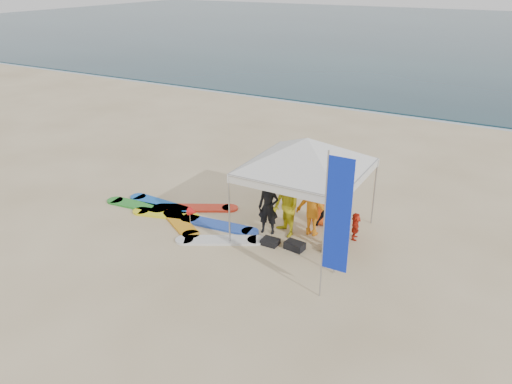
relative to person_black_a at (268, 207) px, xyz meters
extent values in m
plane|color=beige|center=(-0.81, -2.47, -0.85)|extent=(120.00, 120.00, 0.00)
cube|color=#0C2633|center=(-0.81, 57.53, -0.81)|extent=(160.00, 84.00, 0.08)
cube|color=silver|center=(-0.81, 15.73, -0.85)|extent=(160.00, 1.20, 0.01)
imported|color=black|center=(0.00, 0.00, 0.00)|extent=(0.71, 0.55, 1.71)
imported|color=yellow|center=(0.51, 0.15, 0.06)|extent=(1.13, 1.08, 1.84)
imported|color=orange|center=(1.23, 0.57, 0.05)|extent=(1.19, 0.72, 1.80)
imported|color=black|center=(2.08, 0.00, 0.04)|extent=(1.06, 1.04, 1.79)
imported|color=#FF5216|center=(1.22, 1.31, -0.08)|extent=(0.86, 0.67, 1.55)
imported|color=red|center=(2.46, 0.92, -0.43)|extent=(0.43, 0.83, 0.85)
cylinder|color=#A5A5A8|center=(-0.68, 2.14, 0.24)|extent=(0.05, 0.05, 2.18)
cylinder|color=#A5A5A8|center=(2.59, 2.14, 0.24)|extent=(0.05, 0.05, 2.18)
cylinder|color=#A5A5A8|center=(-0.68, -1.13, 0.24)|extent=(0.05, 0.05, 2.18)
cylinder|color=#A5A5A8|center=(2.59, -1.13, 0.24)|extent=(0.05, 0.05, 2.18)
cube|color=silver|center=(0.96, -1.13, 1.21)|extent=(3.37, 0.02, 0.24)
cube|color=silver|center=(0.96, 2.14, 1.21)|extent=(3.37, 0.02, 0.24)
cube|color=silver|center=(-0.68, 0.51, 1.21)|extent=(0.02, 3.37, 0.24)
cube|color=silver|center=(2.59, 0.51, 1.21)|extent=(0.02, 3.37, 0.24)
pyramid|color=silver|center=(0.96, 0.51, 2.20)|extent=(4.63, 4.63, 0.87)
cylinder|color=#A5A5A8|center=(2.66, -2.27, 1.06)|extent=(0.04, 0.04, 3.83)
cube|color=#0C28CB|center=(2.98, -2.27, 1.44)|extent=(0.60, 0.03, 2.85)
cylinder|color=#A5A5A8|center=(-2.37, -0.80, -0.55)|extent=(0.02, 0.02, 0.60)
cone|color=red|center=(-2.25, -0.80, -0.36)|extent=(0.28, 0.28, 0.28)
cube|color=black|center=(1.15, -0.52, -0.74)|extent=(0.60, 0.42, 0.22)
cube|color=black|center=(1.19, -0.55, -0.76)|extent=(0.50, 0.37, 0.18)
cube|color=black|center=(0.40, -0.62, -0.77)|extent=(0.50, 0.40, 0.16)
cube|color=black|center=(2.05, -0.18, -0.75)|extent=(0.44, 0.39, 0.20)
cube|color=yellow|center=(-3.49, -0.62, -0.82)|extent=(1.87, 0.99, 0.07)
cube|color=red|center=(-2.92, 0.24, -0.82)|extent=(2.32, 1.59, 0.07)
cube|color=orange|center=(-2.65, -0.92, -0.82)|extent=(1.72, 1.35, 0.07)
cube|color=blue|center=(-4.17, -0.08, -0.82)|extent=(2.10, 0.64, 0.07)
cube|color=#2246B5|center=(-1.54, -0.42, -0.82)|extent=(2.21, 0.76, 0.07)
cube|color=silver|center=(-0.98, -1.19, -0.82)|extent=(2.13, 1.51, 0.07)
cube|color=#258829|center=(-4.81, -0.57, -0.82)|extent=(1.85, 0.70, 0.07)
camera|label=1|loc=(6.28, -11.99, 6.57)|focal=35.00mm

